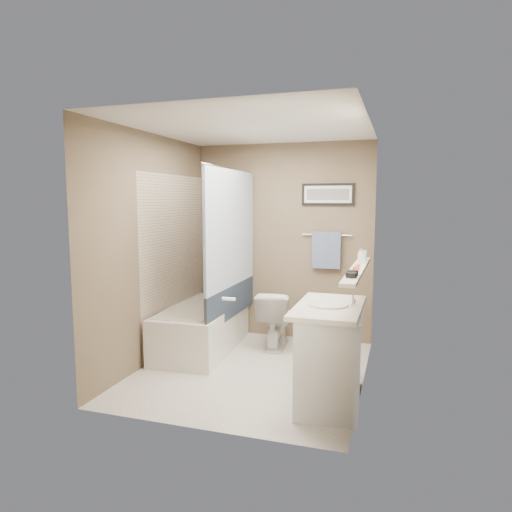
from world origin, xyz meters
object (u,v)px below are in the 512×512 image
(vanity, at_px, (329,356))
(hair_brush_front, at_px, (356,267))
(candle_bowl_near, at_px, (351,275))
(candle_bowl_far, at_px, (353,273))
(glass_jar, at_px, (363,255))
(soap_bottle, at_px, (361,256))
(bathtub, at_px, (202,328))
(toilet, at_px, (276,318))

(vanity, distance_m, hair_brush_front, 0.79)
(candle_bowl_near, distance_m, hair_brush_front, 0.41)
(candle_bowl_far, distance_m, glass_jar, 0.97)
(vanity, distance_m, soap_bottle, 1.07)
(bathtub, xyz_separation_m, hair_brush_front, (1.79, -0.72, 0.89))
(hair_brush_front, distance_m, glass_jar, 0.67)
(candle_bowl_near, height_order, glass_jar, glass_jar)
(bathtub, height_order, candle_bowl_near, candle_bowl_near)
(hair_brush_front, bearing_deg, vanity, -129.93)
(soap_bottle, bearing_deg, candle_bowl_near, -90.00)
(toilet, bearing_deg, hair_brush_front, 127.67)
(candle_bowl_near, bearing_deg, hair_brush_front, 90.00)
(hair_brush_front, relative_size, soap_bottle, 1.59)
(glass_jar, bearing_deg, candle_bowl_far, -90.00)
(vanity, height_order, glass_jar, glass_jar)
(vanity, relative_size, candle_bowl_far, 10.00)
(toilet, relative_size, candle_bowl_near, 7.45)
(vanity, bearing_deg, candle_bowl_far, -28.73)
(candle_bowl_near, distance_m, candle_bowl_far, 0.11)
(bathtub, bearing_deg, glass_jar, -5.30)
(bathtub, relative_size, hair_brush_front, 6.82)
(candle_bowl_near, relative_size, hair_brush_front, 0.41)
(vanity, height_order, candle_bowl_far, candle_bowl_far)
(bathtub, relative_size, candle_bowl_far, 16.67)
(vanity, xyz_separation_m, candle_bowl_far, (0.19, -0.08, 0.73))
(glass_jar, height_order, soap_bottle, soap_bottle)
(candle_bowl_far, bearing_deg, candle_bowl_near, -90.00)
(toilet, distance_m, candle_bowl_far, 1.88)
(bathtub, relative_size, candle_bowl_near, 16.67)
(bathtub, relative_size, vanity, 1.67)
(toilet, xyz_separation_m, glass_jar, (1.01, -0.41, 0.83))
(vanity, distance_m, glass_jar, 1.19)
(bathtub, height_order, soap_bottle, soap_bottle)
(vanity, xyz_separation_m, hair_brush_front, (0.19, 0.22, 0.74))
(candle_bowl_near, bearing_deg, toilet, 124.03)
(candle_bowl_near, height_order, hair_brush_front, hair_brush_front)
(candle_bowl_far, bearing_deg, soap_bottle, 90.00)
(bathtub, distance_m, candle_bowl_far, 2.24)
(candle_bowl_far, relative_size, soap_bottle, 0.65)
(hair_brush_front, bearing_deg, candle_bowl_near, -90.00)
(bathtub, xyz_separation_m, candle_bowl_far, (1.79, -1.02, 0.89))
(hair_brush_front, height_order, glass_jar, glass_jar)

